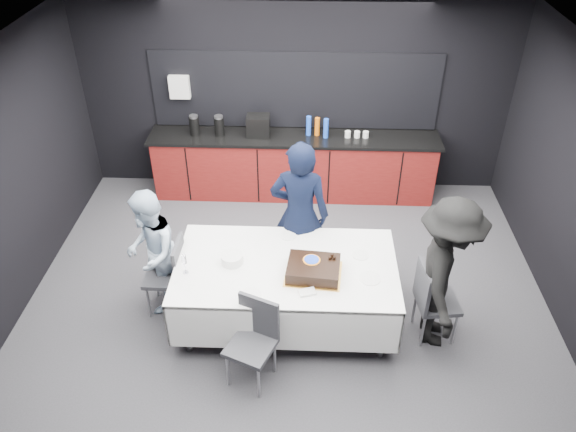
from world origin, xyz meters
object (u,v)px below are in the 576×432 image
object	(u,v)px
party_table	(286,275)
person_right	(445,275)
person_center	(300,215)
champagne_flute	(184,260)
plate_stack	(232,259)
person_left	(151,252)
cake_assembly	(313,269)
chair_left	(171,271)
chair_near	(254,335)
chair_right	(431,297)

from	to	relation	value
party_table	person_right	size ratio (longest dim) A/B	1.34
party_table	person_center	bearing A→B (deg)	80.14
champagne_flute	party_table	bearing A→B (deg)	9.01
plate_stack	person_left	xyz separation A→B (m)	(-0.91, 0.18, -0.09)
cake_assembly	person_center	bearing A→B (deg)	100.88
party_table	person_center	size ratio (longest dim) A/B	1.26
party_table	plate_stack	distance (m)	0.60
cake_assembly	plate_stack	xyz separation A→B (m)	(-0.85, 0.15, -0.02)
party_table	chair_left	world-z (taller)	chair_left
chair_left	person_left	bearing A→B (deg)	163.15
person_center	cake_assembly	bearing A→B (deg)	107.15
plate_stack	person_center	size ratio (longest dim) A/B	0.13
chair_left	party_table	bearing A→B (deg)	-5.86
chair_left	person_center	distance (m)	1.56
champagne_flute	chair_near	size ratio (longest dim) A/B	0.24
person_left	person_right	world-z (taller)	person_right
chair_right	chair_near	xyz separation A→B (m)	(-1.79, -0.61, 0.00)
chair_left	chair_near	xyz separation A→B (m)	(1.00, -0.90, 0.00)
champagne_flute	person_left	size ratio (longest dim) A/B	0.15
champagne_flute	chair_right	xyz separation A→B (m)	(2.54, 0.00, -0.40)
plate_stack	person_right	bearing A→B (deg)	-5.36
party_table	person_left	distance (m)	1.49
person_left	person_right	bearing A→B (deg)	73.63
person_center	person_right	bearing A→B (deg)	155.09
chair_right	person_right	world-z (taller)	person_right
chair_near	plate_stack	bearing A→B (deg)	110.56
chair_left	person_right	bearing A→B (deg)	-6.35
chair_near	champagne_flute	bearing A→B (deg)	141.23
chair_right	cake_assembly	bearing A→B (deg)	179.10
chair_left	chair_right	distance (m)	2.80
party_table	champagne_flute	bearing A→B (deg)	-170.99
plate_stack	person_left	distance (m)	0.93
champagne_flute	person_center	size ratio (longest dim) A/B	0.12
cake_assembly	champagne_flute	distance (m)	1.31
chair_left	chair_right	world-z (taller)	same
chair_near	person_right	xyz separation A→B (m)	(1.87, 0.58, 0.33)
party_table	person_center	distance (m)	0.77
person_center	chair_left	bearing A→B (deg)	28.64
cake_assembly	person_center	xyz separation A→B (m)	(-0.16, 0.84, 0.07)
chair_right	person_center	size ratio (longest dim) A/B	0.50
champagne_flute	chair_near	bearing A→B (deg)	-38.77
person_right	plate_stack	bearing A→B (deg)	93.09
party_table	person_left	world-z (taller)	person_left
person_right	cake_assembly	bearing A→B (deg)	96.31
champagne_flute	chair_right	distance (m)	2.57
plate_stack	chair_left	size ratio (longest dim) A/B	0.25
plate_stack	champagne_flute	size ratio (longest dim) A/B	1.04
party_table	chair_near	size ratio (longest dim) A/B	2.51
chair_left	plate_stack	bearing A→B (deg)	-9.34
person_center	chair_near	bearing A→B (deg)	81.25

